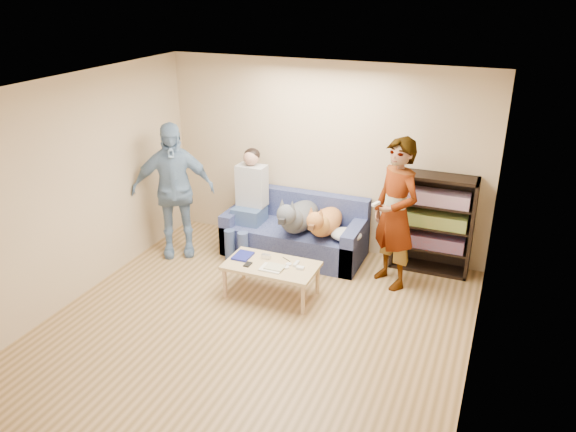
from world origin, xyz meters
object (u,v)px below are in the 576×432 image
at_px(person_standing_right, 395,214).
at_px(camera_silver, 266,256).
at_px(person_seated, 249,198).
at_px(notebook_blue, 243,256).
at_px(coffee_table, 271,268).
at_px(sofa, 296,234).
at_px(dog_gray, 298,217).
at_px(bookshelf, 433,221).
at_px(person_standing_left, 173,190).
at_px(dog_tan, 324,222).

distance_m(person_standing_right, camera_silver, 1.64).
bearing_deg(person_seated, notebook_blue, -68.63).
xyz_separation_m(notebook_blue, coffee_table, (0.40, -0.05, -0.06)).
relative_size(sofa, dog_gray, 1.52).
height_order(person_seated, bookshelf, person_seated).
xyz_separation_m(notebook_blue, bookshelf, (2.05, 1.36, 0.25)).
bearing_deg(person_standing_right, person_standing_left, -135.52).
xyz_separation_m(person_standing_left, sofa, (1.53, 0.61, -0.65)).
height_order(coffee_table, bookshelf, bookshelf).
distance_m(notebook_blue, coffee_table, 0.41).
bearing_deg(notebook_blue, sofa, 77.39).
height_order(person_standing_left, bookshelf, person_standing_left).
xyz_separation_m(coffee_table, bookshelf, (1.65, 1.41, 0.31)).
relative_size(person_standing_left, coffee_table, 1.69).
xyz_separation_m(person_standing_right, person_standing_left, (-2.94, -0.28, -0.01)).
bearing_deg(dog_gray, person_standing_right, -6.40).
distance_m(dog_tan, bookshelf, 1.40).
relative_size(notebook_blue, coffee_table, 0.24).
relative_size(camera_silver, dog_gray, 0.09).
xyz_separation_m(sofa, bookshelf, (1.80, 0.23, 0.40)).
bearing_deg(dog_gray, person_standing_left, -165.16).
relative_size(person_seated, coffee_table, 1.34).
bearing_deg(camera_silver, dog_tan, 63.88).
bearing_deg(dog_tan, bookshelf, 16.64).
distance_m(person_standing_right, dog_tan, 1.02).
bearing_deg(coffee_table, bookshelf, 40.45).
bearing_deg(person_standing_left, person_standing_right, -25.09).
xyz_separation_m(person_seated, dog_gray, (0.74, -0.06, -0.14)).
relative_size(camera_silver, bookshelf, 0.08).
bearing_deg(bookshelf, person_standing_left, -165.70).
distance_m(sofa, person_seated, 0.82).
bearing_deg(dog_tan, coffee_table, -107.39).
relative_size(dog_tan, coffee_table, 1.04).
bearing_deg(bookshelf, dog_tan, -163.36).
bearing_deg(person_standing_right, person_seated, -146.70).
bearing_deg(camera_silver, bookshelf, 36.02).
height_order(person_standing_right, person_standing_left, person_standing_right).
relative_size(person_standing_left, camera_silver, 16.90).
bearing_deg(person_standing_right, notebook_blue, -115.55).
relative_size(notebook_blue, bookshelf, 0.20).
distance_m(person_seated, dog_tan, 1.12).
distance_m(person_seated, coffee_table, 1.37).
bearing_deg(bookshelf, sofa, -172.60).
distance_m(dog_tan, coffee_table, 1.08).
height_order(camera_silver, bookshelf, bookshelf).
distance_m(notebook_blue, sofa, 1.16).
xyz_separation_m(camera_silver, dog_gray, (0.07, 0.87, 0.19)).
distance_m(sofa, dog_tan, 0.59).
relative_size(camera_silver, coffee_table, 0.10).
height_order(dog_gray, dog_tan, dog_gray).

